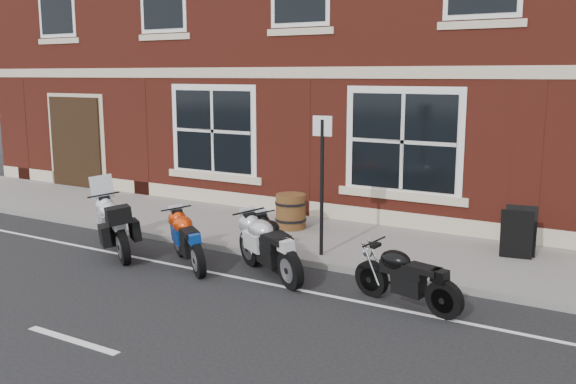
% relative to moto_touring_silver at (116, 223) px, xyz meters
% --- Properties ---
extents(ground, '(80.00, 80.00, 0.00)m').
position_rel_moto_touring_silver_xyz_m(ground, '(2.55, -0.24, -0.58)').
color(ground, black).
rests_on(ground, ground).
extents(sidewalk, '(30.00, 3.00, 0.12)m').
position_rel_moto_touring_silver_xyz_m(sidewalk, '(2.55, 2.76, -0.52)').
color(sidewalk, slate).
rests_on(sidewalk, ground).
extents(kerb, '(30.00, 0.16, 0.12)m').
position_rel_moto_touring_silver_xyz_m(kerb, '(2.55, 1.18, -0.52)').
color(kerb, slate).
rests_on(kerb, ground).
extents(moto_touring_silver, '(1.88, 1.31, 1.42)m').
position_rel_moto_touring_silver_xyz_m(moto_touring_silver, '(0.00, 0.00, 0.00)').
color(moto_touring_silver, black).
rests_on(moto_touring_silver, ground).
extents(moto_sport_red, '(1.65, 1.27, 0.88)m').
position_rel_moto_touring_silver_xyz_m(moto_sport_red, '(1.72, 0.09, -0.07)').
color(moto_sport_red, black).
rests_on(moto_sport_red, ground).
extents(moto_sport_black, '(1.57, 1.19, 0.84)m').
position_rel_moto_touring_silver_xyz_m(moto_sport_black, '(3.12, 0.78, -0.10)').
color(moto_sport_black, black).
rests_on(moto_sport_black, ground).
extents(moto_sport_silver, '(1.90, 1.17, 0.95)m').
position_rel_moto_touring_silver_xyz_m(moto_sport_silver, '(3.27, 0.33, -0.03)').
color(moto_sport_silver, black).
rests_on(moto_sport_silver, ground).
extents(moto_naked_black, '(1.82, 0.58, 0.83)m').
position_rel_moto_touring_silver_xyz_m(moto_naked_black, '(5.75, 0.16, -0.10)').
color(moto_naked_black, black).
rests_on(moto_naked_black, ground).
extents(a_board_sign, '(0.60, 0.45, 0.92)m').
position_rel_moto_touring_silver_xyz_m(a_board_sign, '(6.70, 3.21, 0.00)').
color(a_board_sign, black).
rests_on(a_board_sign, sidewalk).
extents(barrel_planter, '(0.67, 0.67, 0.74)m').
position_rel_moto_touring_silver_xyz_m(barrel_planter, '(2.07, 3.01, -0.09)').
color(barrel_planter, '#4F3715').
rests_on(barrel_planter, sidewalk).
extents(parking_sign, '(0.36, 0.07, 2.53)m').
position_rel_moto_touring_silver_xyz_m(parking_sign, '(3.60, 1.54, 1.00)').
color(parking_sign, black).
rests_on(parking_sign, sidewalk).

